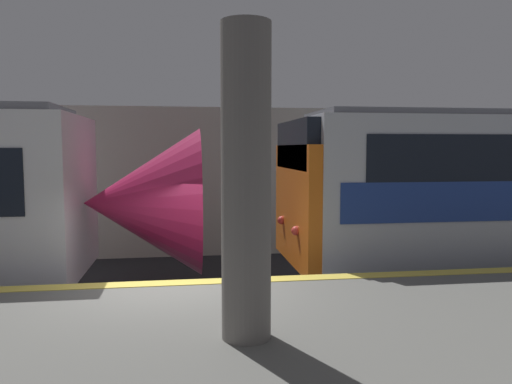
{
  "coord_description": "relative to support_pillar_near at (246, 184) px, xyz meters",
  "views": [
    {
      "loc": [
        0.18,
        -7.38,
        3.11
      ],
      "look_at": [
        1.4,
        0.95,
        2.37
      ],
      "focal_mm": 35.0,
      "sensor_mm": 36.0,
      "label": 1
    }
  ],
  "objects": [
    {
      "name": "support_pillar_near",
      "position": [
        0.0,
        0.0,
        0.0
      ],
      "size": [
        0.51,
        0.51,
        3.22
      ],
      "color": "slate",
      "rests_on": "platform"
    },
    {
      "name": "ground_plane",
      "position": [
        -0.81,
        2.37,
        -2.75
      ],
      "size": [
        120.0,
        120.0,
        0.0
      ],
      "primitive_type": "plane",
      "color": "black"
    },
    {
      "name": "station_rear_barrier",
      "position": [
        -0.81,
        9.34,
        -0.61
      ],
      "size": [
        50.0,
        0.15,
        4.27
      ],
      "color": "#9E998E",
      "rests_on": "ground"
    }
  ]
}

